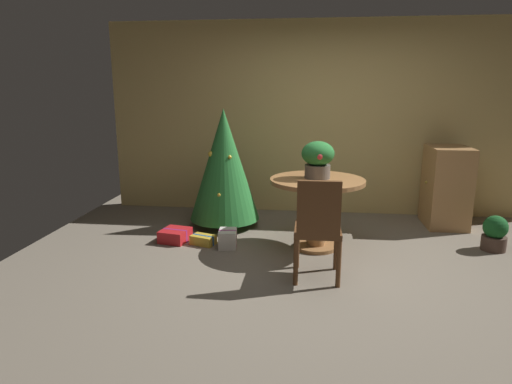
# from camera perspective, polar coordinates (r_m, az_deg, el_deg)

# --- Properties ---
(ground_plane) EXTENTS (6.60, 6.60, 0.00)m
(ground_plane) POSITION_cam_1_polar(r_m,az_deg,el_deg) (4.36, 9.41, -10.09)
(ground_plane) COLOR #756B5B
(back_wall_panel) EXTENTS (6.00, 0.10, 2.60)m
(back_wall_panel) POSITION_cam_1_polar(r_m,az_deg,el_deg) (6.23, 9.04, 9.22)
(back_wall_panel) COLOR tan
(back_wall_panel) RESTS_ON ground_plane
(round_dining_table) EXTENTS (1.01, 1.01, 0.77)m
(round_dining_table) POSITION_cam_1_polar(r_m,az_deg,el_deg) (4.82, 7.80, -1.00)
(round_dining_table) COLOR #9E6B3D
(round_dining_table) RESTS_ON ground_plane
(flower_vase) EXTENTS (0.35, 0.36, 0.40)m
(flower_vase) POSITION_cam_1_polar(r_m,az_deg,el_deg) (4.77, 7.94, 4.35)
(flower_vase) COLOR #665B51
(flower_vase) RESTS_ON round_dining_table
(wooden_chair_near) EXTENTS (0.42, 0.44, 0.95)m
(wooden_chair_near) POSITION_cam_1_polar(r_m,az_deg,el_deg) (3.99, 7.95, -4.24)
(wooden_chair_near) COLOR brown
(wooden_chair_near) RESTS_ON ground_plane
(holiday_tree) EXTENTS (0.87, 0.87, 1.47)m
(holiday_tree) POSITION_cam_1_polar(r_m,az_deg,el_deg) (5.54, -4.10, 3.49)
(holiday_tree) COLOR brown
(holiday_tree) RESTS_ON ground_plane
(gift_box_cream) EXTENTS (0.22, 0.27, 0.20)m
(gift_box_cream) POSITION_cam_1_polar(r_m,az_deg,el_deg) (4.92, -3.64, -5.99)
(gift_box_cream) COLOR silver
(gift_box_cream) RESTS_ON ground_plane
(gift_box_red) EXTENTS (0.35, 0.37, 0.14)m
(gift_box_red) POSITION_cam_1_polar(r_m,az_deg,el_deg) (5.19, -10.31, -5.48)
(gift_box_red) COLOR red
(gift_box_red) RESTS_ON ground_plane
(gift_box_gold) EXTENTS (0.30, 0.24, 0.11)m
(gift_box_gold) POSITION_cam_1_polar(r_m,az_deg,el_deg) (5.05, -6.78, -6.11)
(gift_box_gold) COLOR gold
(gift_box_gold) RESTS_ON ground_plane
(wooden_cabinet) EXTENTS (0.50, 0.65, 1.01)m
(wooden_cabinet) POSITION_cam_1_polar(r_m,az_deg,el_deg) (6.08, 23.19, 0.63)
(wooden_cabinet) COLOR #B27F4C
(wooden_cabinet) RESTS_ON ground_plane
(potted_plant) EXTENTS (0.25, 0.25, 0.38)m
(potted_plant) POSITION_cam_1_polar(r_m,az_deg,el_deg) (5.44, 28.26, -4.68)
(potted_plant) COLOR #4C382D
(potted_plant) RESTS_ON ground_plane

